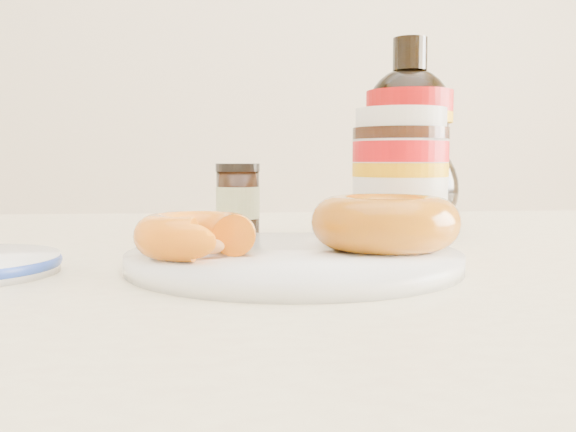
{
  "coord_description": "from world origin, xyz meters",
  "views": [
    {
      "loc": [
        -0.08,
        -0.44,
        0.83
      ],
      "look_at": [
        -0.03,
        0.09,
        0.79
      ],
      "focal_mm": 40.0,
      "sensor_mm": 36.0,
      "label": 1
    }
  ],
  "objects": [
    {
      "name": "dark_jar",
      "position": [
        -0.07,
        0.27,
        0.79
      ],
      "size": [
        0.05,
        0.05,
        0.08
      ],
      "rotation": [
        0.0,
        0.0,
        -0.24
      ],
      "color": "black",
      "rests_on": "dining_table"
    },
    {
      "name": "plate",
      "position": [
        -0.03,
        0.04,
        0.76
      ],
      "size": [
        0.25,
        0.25,
        0.01
      ],
      "color": "white",
      "rests_on": "dining_table"
    },
    {
      "name": "syrup_bottle",
      "position": [
        0.11,
        0.22,
        0.85
      ],
      "size": [
        0.12,
        0.11,
        0.21
      ],
      "primitive_type": null,
      "rotation": [
        0.0,
        0.0,
        0.16
      ],
      "color": "black",
      "rests_on": "dining_table"
    },
    {
      "name": "donut_bitten",
      "position": [
        -0.1,
        0.02,
        0.78
      ],
      "size": [
        0.1,
        0.1,
        0.03
      ],
      "primitive_type": "torus",
      "rotation": [
        0.0,
        0.0,
        -0.18
      ],
      "color": "orange",
      "rests_on": "plate"
    },
    {
      "name": "dining_table",
      "position": [
        0.0,
        0.1,
        0.67
      ],
      "size": [
        1.4,
        0.9,
        0.75
      ],
      "color": "beige",
      "rests_on": "ground"
    },
    {
      "name": "nutella_jar",
      "position": [
        0.09,
        0.17,
        0.82
      ],
      "size": [
        0.09,
        0.09,
        0.13
      ],
      "rotation": [
        0.0,
        0.0,
        0.18
      ],
      "color": "white",
      "rests_on": "dining_table"
    },
    {
      "name": "donut_whole",
      "position": [
        0.04,
        0.05,
        0.78
      ],
      "size": [
        0.15,
        0.15,
        0.04
      ],
      "primitive_type": "torus",
      "rotation": [
        0.0,
        0.0,
        0.34
      ],
      "color": "#9F560A",
      "rests_on": "plate"
    }
  ]
}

